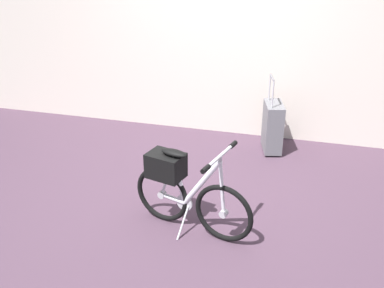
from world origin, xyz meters
name	(u,v)px	position (x,y,z in m)	size (l,w,h in m)	color
ground_plane	(176,214)	(0.00, 0.00, 0.00)	(6.37, 6.37, 0.00)	#473342
back_wall	(224,13)	(0.00, 1.86, 1.37)	(6.37, 0.10, 2.74)	silver
folding_bike_foreground	(183,188)	(0.11, -0.15, 0.36)	(1.01, 0.52, 0.74)	black
rolling_suitcase	(273,126)	(0.64, 1.45, 0.28)	(0.26, 0.39, 0.83)	slate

